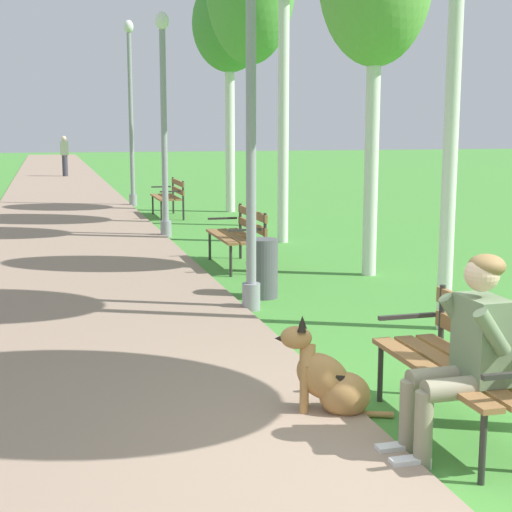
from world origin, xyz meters
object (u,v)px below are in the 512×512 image
(dog_shepherd, at_px, (330,380))
(litter_bin, at_px, (263,268))
(park_bench_near, at_px, (468,358))
(lamp_post_far, at_px, (131,112))
(park_bench_mid, at_px, (240,232))
(lamp_post_mid, at_px, (164,123))
(pedestrian_distant, at_px, (65,156))
(birch_tree_sixth, at_px, (229,26))
(lamp_post_near, at_px, (251,109))
(person_seated_on_near_bench, at_px, (465,348))
(park_bench_far, at_px, (170,194))

(dog_shepherd, relative_size, litter_bin, 1.14)
(park_bench_near, height_order, lamp_post_far, lamp_post_far)
(lamp_post_far, bearing_deg, park_bench_mid, -86.63)
(park_bench_near, xyz_separation_m, dog_shepherd, (-0.76, 0.51, -0.25))
(lamp_post_mid, relative_size, lamp_post_far, 0.87)
(dog_shepherd, relative_size, lamp_post_mid, 0.20)
(lamp_post_far, bearing_deg, pedestrian_distant, 96.39)
(birch_tree_sixth, height_order, pedestrian_distant, birch_tree_sixth)
(lamp_post_near, relative_size, lamp_post_mid, 1.05)
(dog_shepherd, height_order, pedestrian_distant, pedestrian_distant)
(park_bench_near, xyz_separation_m, person_seated_on_near_bench, (-0.21, -0.31, 0.17))
(birch_tree_sixth, height_order, litter_bin, birch_tree_sixth)
(park_bench_mid, relative_size, pedestrian_distant, 0.91)
(birch_tree_sixth, bearing_deg, lamp_post_far, 136.97)
(park_bench_far, distance_m, birch_tree_sixth, 4.14)
(park_bench_near, bearing_deg, lamp_post_near, 97.30)
(litter_bin, bearing_deg, lamp_post_near, -117.04)
(person_seated_on_near_bench, xyz_separation_m, litter_bin, (0.02, 4.59, -0.33))
(lamp_post_far, relative_size, birch_tree_sixth, 0.85)
(lamp_post_near, height_order, litter_bin, lamp_post_near)
(birch_tree_sixth, relative_size, litter_bin, 7.77)
(pedestrian_distant, bearing_deg, park_bench_mid, -84.89)
(person_seated_on_near_bench, xyz_separation_m, dog_shepherd, (-0.55, 0.82, -0.42))
(dog_shepherd, relative_size, lamp_post_near, 0.19)
(person_seated_on_near_bench, height_order, dog_shepherd, person_seated_on_near_bench)
(lamp_post_near, distance_m, birch_tree_sixth, 10.22)
(park_bench_near, distance_m, park_bench_far, 12.80)
(park_bench_far, height_order, lamp_post_near, lamp_post_near)
(park_bench_far, xyz_separation_m, birch_tree_sixth, (1.56, 0.70, 3.77))
(person_seated_on_near_bench, bearing_deg, lamp_post_far, 91.04)
(park_bench_near, distance_m, birch_tree_sixth, 14.11)
(park_bench_near, xyz_separation_m, pedestrian_distant, (-1.88, 27.83, 0.33))
(dog_shepherd, distance_m, lamp_post_mid, 9.34)
(dog_shepherd, height_order, birch_tree_sixth, birch_tree_sixth)
(park_bench_mid, height_order, lamp_post_far, lamp_post_far)
(person_seated_on_near_bench, bearing_deg, birch_tree_sixth, 82.53)
(dog_shepherd, distance_m, lamp_post_far, 15.10)
(park_bench_mid, height_order, lamp_post_mid, lamp_post_mid)
(park_bench_mid, bearing_deg, park_bench_far, 90.00)
(park_bench_mid, height_order, lamp_post_near, lamp_post_near)
(pedestrian_distant, bearing_deg, lamp_post_far, -83.61)
(dog_shepherd, xyz_separation_m, lamp_post_mid, (0.24, 9.16, 1.81))
(lamp_post_near, height_order, lamp_post_mid, lamp_post_near)
(park_bench_far, bearing_deg, lamp_post_near, -93.28)
(dog_shepherd, bearing_deg, lamp_post_near, 84.93)
(person_seated_on_near_bench, height_order, lamp_post_near, lamp_post_near)
(person_seated_on_near_bench, distance_m, lamp_post_near, 4.30)
(lamp_post_near, distance_m, lamp_post_mid, 5.96)
(lamp_post_near, bearing_deg, litter_bin, 62.96)
(birch_tree_sixth, bearing_deg, lamp_post_mid, -119.03)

